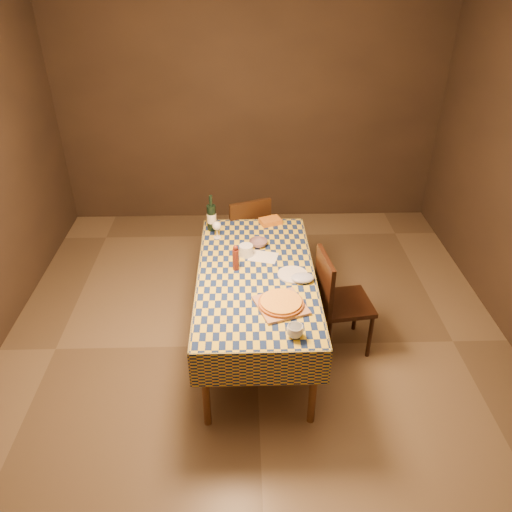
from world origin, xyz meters
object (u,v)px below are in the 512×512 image
at_px(white_plate, 293,275).
at_px(chair_right, 336,297).
at_px(pizza, 281,303).
at_px(chair_far, 246,233).
at_px(dining_table, 256,281).
at_px(bowl, 258,243).
at_px(cutting_board, 281,305).
at_px(wine_bottle, 212,217).

bearing_deg(white_plate, chair_right, 3.86).
height_order(pizza, chair_far, chair_far).
xyz_separation_m(pizza, chair_far, (-0.24, 1.52, -0.28)).
xyz_separation_m(dining_table, white_plate, (0.29, -0.04, 0.08)).
distance_m(bowl, chair_far, 0.72).
xyz_separation_m(cutting_board, chair_right, (0.50, 0.43, -0.26)).
bearing_deg(bowl, chair_far, 98.61).
bearing_deg(dining_table, chair_right, -1.22).
height_order(bowl, chair_right, chair_right).
relative_size(cutting_board, chair_right, 0.36).
xyz_separation_m(cutting_board, pizza, (-0.00, 0.00, 0.03)).
xyz_separation_m(dining_table, bowl, (0.03, 0.43, 0.10)).
relative_size(dining_table, pizza, 4.50).
distance_m(wine_bottle, chair_right, 1.34).
height_order(cutting_board, chair_right, chair_right).
relative_size(bowl, chair_far, 0.17).
height_order(wine_bottle, chair_right, wine_bottle).
height_order(pizza, bowl, pizza).
distance_m(dining_table, chair_right, 0.69).
bearing_deg(chair_right, wine_bottle, 144.71).
bearing_deg(white_plate, wine_bottle, 131.32).
distance_m(bowl, white_plate, 0.53).
height_order(pizza, white_plate, pizza).
relative_size(white_plate, chair_right, 0.26).
relative_size(pizza, chair_right, 0.44).
bearing_deg(wine_bottle, chair_right, -35.29).
height_order(bowl, wine_bottle, wine_bottle).
height_order(dining_table, bowl, bowl).
xyz_separation_m(pizza, chair_right, (0.50, 0.43, -0.28)).
height_order(chair_far, chair_right, same).
relative_size(pizza, chair_far, 0.44).
distance_m(cutting_board, chair_right, 0.70).
bearing_deg(chair_right, dining_table, 178.78).
bearing_deg(cutting_board, chair_right, 40.56).
relative_size(chair_far, chair_right, 1.00).
xyz_separation_m(cutting_board, chair_far, (-0.24, 1.52, -0.26)).
bearing_deg(cutting_board, pizza, 116.57).
xyz_separation_m(bowl, wine_bottle, (-0.42, 0.30, 0.10)).
distance_m(cutting_board, bowl, 0.88).
distance_m(pizza, wine_bottle, 1.30).
height_order(dining_table, white_plate, white_plate).
xyz_separation_m(pizza, bowl, (-0.14, 0.87, -0.01)).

